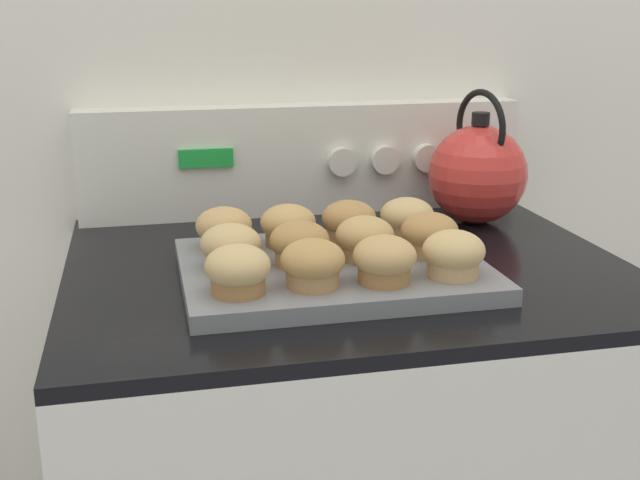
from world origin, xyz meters
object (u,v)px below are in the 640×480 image
at_px(muffin_r1_c3, 429,235).
at_px(muffin_r0_c2, 385,260).
at_px(muffin_r2_c1, 288,226).
at_px(muffin_r1_c1, 300,244).
at_px(muffin_r0_c1, 313,264).
at_px(muffin_pan, 332,270).
at_px(muffin_r2_c0, 224,229).
at_px(tea_kettle, 477,172).
at_px(muffin_r0_c0, 238,270).
at_px(muffin_r1_c2, 365,239).
at_px(muffin_r2_c2, 349,221).
at_px(muffin_r1_c0, 231,247).
at_px(muffin_r0_c3, 454,254).
at_px(muffin_r2_c3, 407,218).

bearing_deg(muffin_r1_c3, muffin_r0_c2, -134.71).
height_order(muffin_r1_c3, muffin_r2_c1, same).
bearing_deg(muffin_r1_c1, muffin_r0_c1, -90.51).
distance_m(muffin_pan, muffin_r2_c0, 0.16).
xyz_separation_m(muffin_r0_c2, tea_kettle, (0.25, 0.31, 0.03)).
height_order(muffin_r0_c0, muffin_r2_c1, same).
bearing_deg(muffin_pan, muffin_r0_c1, -117.51).
bearing_deg(muffin_r1_c2, muffin_r2_c2, 88.91).
xyz_separation_m(muffin_r0_c1, muffin_r1_c0, (-0.09, 0.09, 0.00)).
distance_m(muffin_r1_c2, tea_kettle, 0.33).
bearing_deg(muffin_r1_c3, muffin_r2_c2, 134.55).
bearing_deg(muffin_r0_c2, muffin_r1_c3, 45.29).
bearing_deg(muffin_r0_c1, muffin_r0_c2, -3.09).
height_order(muffin_r0_c1, muffin_r2_c2, same).
bearing_deg(muffin_r0_c3, muffin_pan, 146.49).
relative_size(muffin_r0_c1, muffin_r2_c3, 1.00).
relative_size(muffin_pan, muffin_r0_c0, 5.08).
height_order(muffin_r1_c3, muffin_r2_c2, same).
bearing_deg(muffin_r0_c2, muffin_r2_c3, 63.51).
bearing_deg(muffin_r1_c3, muffin_pan, -179.51).
bearing_deg(muffin_r1_c3, muffin_r0_c0, -161.30).
bearing_deg(muffin_r0_c3, muffin_r0_c2, -178.03).
distance_m(muffin_r0_c1, muffin_r1_c3, 0.20).
distance_m(muffin_r1_c2, muffin_r2_c1, 0.12).
bearing_deg(muffin_r0_c3, muffin_r0_c0, -179.58).
relative_size(muffin_r1_c2, tea_kettle, 0.36).
height_order(muffin_r0_c3, muffin_r2_c0, same).
bearing_deg(muffin_r2_c0, muffin_r2_c1, -2.51).
xyz_separation_m(muffin_r0_c0, tea_kettle, (0.42, 0.31, 0.03)).
height_order(muffin_r0_c0, tea_kettle, tea_kettle).
bearing_deg(muffin_r2_c2, muffin_r1_c3, -45.45).
xyz_separation_m(muffin_r0_c2, muffin_r0_c3, (0.09, 0.00, 0.00)).
distance_m(muffin_r1_c0, muffin_r2_c3, 0.27).
height_order(muffin_r0_c1, muffin_r0_c3, same).
bearing_deg(muffin_r0_c1, muffin_pan, 62.49).
xyz_separation_m(muffin_r0_c1, muffin_r2_c2, (0.09, 0.17, 0.00)).
relative_size(muffin_r2_c2, tea_kettle, 0.36).
bearing_deg(muffin_r0_c1, muffin_r2_c2, 62.75).
height_order(muffin_r2_c1, muffin_r2_c3, same).
height_order(muffin_r0_c1, muffin_r0_c2, same).
xyz_separation_m(muffin_r1_c2, muffin_r2_c0, (-0.17, 0.09, 0.00)).
distance_m(muffin_r0_c0, muffin_r2_c2, 0.25).
distance_m(muffin_r0_c3, muffin_r2_c3, 0.17).
xyz_separation_m(muffin_r2_c0, muffin_r2_c1, (0.09, -0.00, 0.00)).
bearing_deg(muffin_r1_c0, muffin_r2_c1, 43.01).
height_order(muffin_r0_c3, muffin_r1_c1, same).
height_order(muffin_r0_c1, muffin_r1_c1, same).
relative_size(muffin_r0_c0, muffin_r2_c1, 1.00).
bearing_deg(muffin_r0_c1, muffin_r1_c0, 134.43).
distance_m(muffin_r1_c3, muffin_r2_c3, 0.09).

